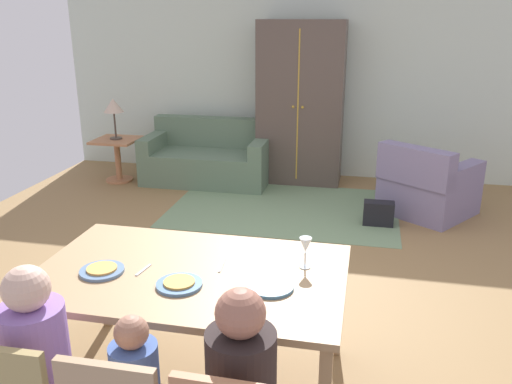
# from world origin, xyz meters

# --- Properties ---
(ground_plane) EXTENTS (7.14, 6.02, 0.02)m
(ground_plane) POSITION_xyz_m (0.00, 0.41, -0.01)
(ground_plane) COLOR olive
(back_wall) EXTENTS (7.14, 0.10, 2.70)m
(back_wall) POSITION_xyz_m (0.00, 3.47, 1.35)
(back_wall) COLOR silver
(back_wall) RESTS_ON ground_plane
(dining_table) EXTENTS (1.76, 1.09, 0.76)m
(dining_table) POSITION_xyz_m (-0.21, -1.23, 0.69)
(dining_table) COLOR tan
(dining_table) RESTS_ON ground_plane
(plate_near_man) EXTENTS (0.25, 0.25, 0.02)m
(plate_near_man) POSITION_xyz_m (-0.69, -1.35, 0.77)
(plate_near_man) COLOR #58789E
(plate_near_man) RESTS_ON dining_table
(pizza_near_man) EXTENTS (0.17, 0.17, 0.01)m
(pizza_near_man) POSITION_xyz_m (-0.69, -1.35, 0.78)
(pizza_near_man) COLOR gold
(pizza_near_man) RESTS_ON plate_near_man
(plate_near_child) EXTENTS (0.25, 0.25, 0.02)m
(plate_near_child) POSITION_xyz_m (-0.21, -1.41, 0.77)
(plate_near_child) COLOR teal
(plate_near_child) RESTS_ON dining_table
(pizza_near_child) EXTENTS (0.17, 0.17, 0.01)m
(pizza_near_child) POSITION_xyz_m (-0.21, -1.41, 0.78)
(pizza_near_child) COLOR gold
(pizza_near_child) RESTS_ON plate_near_child
(plate_near_woman) EXTENTS (0.25, 0.25, 0.02)m
(plate_near_woman) POSITION_xyz_m (0.27, -1.33, 0.77)
(plate_near_woman) COLOR teal
(plate_near_woman) RESTS_ON dining_table
(wine_glass) EXTENTS (0.07, 0.07, 0.19)m
(wine_glass) POSITION_xyz_m (0.42, -1.05, 0.89)
(wine_glass) COLOR silver
(wine_glass) RESTS_ON dining_table
(fork) EXTENTS (0.04, 0.15, 0.01)m
(fork) POSITION_xyz_m (-0.47, -1.28, 0.76)
(fork) COLOR silver
(fork) RESTS_ON dining_table
(knife) EXTENTS (0.03, 0.17, 0.01)m
(knife) POSITION_xyz_m (-0.05, -1.13, 0.76)
(knife) COLOR silver
(knife) RESTS_ON dining_table
(person_man) EXTENTS (0.30, 0.40, 1.11)m
(person_man) POSITION_xyz_m (-0.69, -1.96, 0.51)
(person_man) COLOR #343A4D
(person_man) RESTS_ON ground_plane
(area_rug) EXTENTS (2.60, 1.80, 0.01)m
(area_rug) POSITION_xyz_m (-0.17, 1.95, 0.00)
(area_rug) COLOR gray
(area_rug) RESTS_ON ground_plane
(couch) EXTENTS (1.66, 0.86, 0.82)m
(couch) POSITION_xyz_m (-1.35, 2.80, 0.30)
(couch) COLOR #5B735B
(couch) RESTS_ON ground_plane
(armchair) EXTENTS (1.19, 1.19, 0.82)m
(armchair) POSITION_xyz_m (1.42, 2.10, 0.32)
(armchair) COLOR slate
(armchair) RESTS_ON ground_plane
(armoire) EXTENTS (1.10, 0.59, 2.10)m
(armoire) POSITION_xyz_m (-0.15, 3.08, 1.05)
(armoire) COLOR brown
(armoire) RESTS_ON ground_plane
(side_table) EXTENTS (0.56, 0.56, 0.58)m
(side_table) POSITION_xyz_m (-2.54, 2.55, 0.38)
(side_table) COLOR #B0734C
(side_table) RESTS_ON ground_plane
(table_lamp) EXTENTS (0.26, 0.26, 0.54)m
(table_lamp) POSITION_xyz_m (-2.54, 2.55, 1.01)
(table_lamp) COLOR #483B33
(table_lamp) RESTS_ON side_table
(handbag) EXTENTS (0.32, 0.16, 0.26)m
(handbag) POSITION_xyz_m (0.90, 1.65, 0.13)
(handbag) COLOR black
(handbag) RESTS_ON ground_plane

